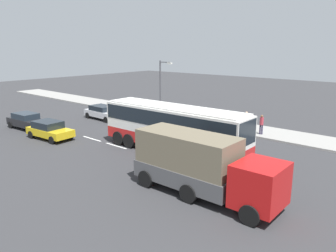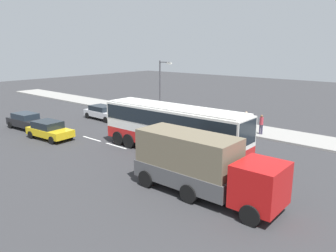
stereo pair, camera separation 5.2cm
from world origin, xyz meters
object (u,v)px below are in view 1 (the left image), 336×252
car_black_sedan (27,121)px  pedestrian_near_curb (261,123)px  car_silver_hatch (103,112)px  coach_bus (173,124)px  cargo_truck (201,164)px  pedestrian_at_crossing (246,119)px  car_yellow_taxi (49,130)px  street_lamp (162,85)px

car_black_sedan → pedestrian_near_curb: (17.79, 12.09, 0.34)m
car_silver_hatch → coach_bus: bearing=-15.3°
coach_bus → cargo_truck: 7.12m
cargo_truck → pedestrian_near_curb: bearing=101.8°
car_silver_hatch → pedestrian_near_curb: (15.83, 4.69, 0.37)m
cargo_truck → pedestrian_at_crossing: 14.81m
cargo_truck → car_yellow_taxi: cargo_truck is taller
coach_bus → pedestrian_near_curb: 9.07m
pedestrian_near_curb → street_lamp: bearing=64.2°
car_silver_hatch → pedestrian_near_curb: bearing=17.8°
car_yellow_taxi → pedestrian_at_crossing: size_ratio=2.72×
car_black_sedan → car_silver_hatch: 7.65m
pedestrian_at_crossing → street_lamp: (-9.08, -1.60, 2.58)m
car_yellow_taxi → pedestrian_near_curb: (13.02, 12.47, 0.35)m
cargo_truck → car_black_sedan: cargo_truck is taller
car_yellow_taxi → car_silver_hatch: size_ratio=0.95×
car_black_sedan → pedestrian_at_crossing: pedestrian_at_crossing is taller
car_yellow_taxi → cargo_truck: bearing=-7.2°
car_yellow_taxi → pedestrian_near_curb: pedestrian_near_curb is taller
cargo_truck → car_black_sedan: 20.70m
street_lamp → pedestrian_near_curb: bearing=3.1°
cargo_truck → car_silver_hatch: cargo_truck is taller
cargo_truck → pedestrian_at_crossing: cargo_truck is taller
street_lamp → car_yellow_taxi: bearing=-99.4°
car_black_sedan → pedestrian_near_curb: size_ratio=2.56×
street_lamp → car_black_sedan: bearing=-120.4°
car_yellow_taxi → car_silver_hatch: car_yellow_taxi is taller
car_silver_hatch → street_lamp: bearing=41.9°
car_yellow_taxi → car_black_sedan: (-4.77, 0.38, 0.01)m
car_black_sedan → car_silver_hatch: (1.97, 7.39, -0.02)m
cargo_truck → pedestrian_near_curb: (-2.87, 12.99, -0.54)m
car_yellow_taxi → street_lamp: street_lamp is taller
car_black_sedan → pedestrian_near_curb: bearing=30.0°
car_black_sedan → pedestrian_at_crossing: (15.82, 13.09, 0.27)m
car_silver_hatch → car_black_sedan: bearing=-103.6°
car_black_sedan → street_lamp: 13.62m
pedestrian_at_crossing → cargo_truck: bearing=-40.8°
car_yellow_taxi → pedestrian_at_crossing: 17.42m
coach_bus → pedestrian_at_crossing: (0.75, 9.59, -1.07)m
car_yellow_taxi → car_black_sedan: size_ratio=0.99×
coach_bus → car_yellow_taxi: bearing=-160.6°
car_yellow_taxi → pedestrian_near_curb: size_ratio=2.54×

